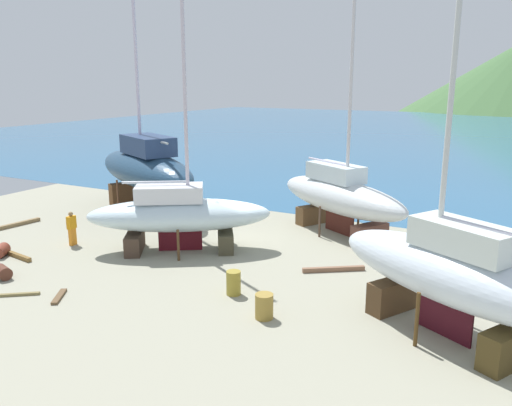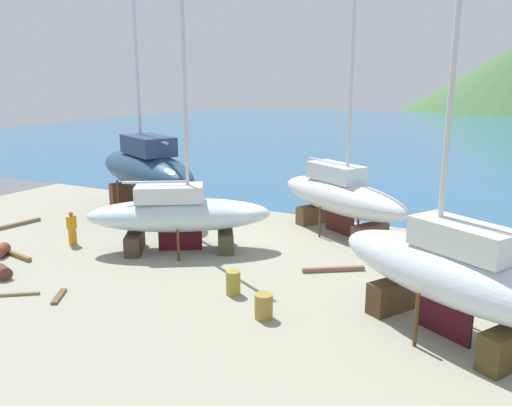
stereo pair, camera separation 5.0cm
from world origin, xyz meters
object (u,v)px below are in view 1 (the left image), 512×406
barrel_blue_faded (234,283)px  barrel_tar_black (3,272)px  sailboat_small_center (340,195)px  sailboat_mid_port (449,272)px  worker (72,228)px  sailboat_far_slipway (146,168)px  barrel_ochre (264,306)px  barrel_tipped_right (1,251)px  sailboat_large_starboard (179,214)px

barrel_blue_faded → barrel_tar_black: barrel_blue_faded is taller
sailboat_small_center → sailboat_mid_port: bearing=-23.9°
sailboat_small_center → barrel_blue_faded: size_ratio=17.70×
worker → barrel_blue_faded: 10.05m
sailboat_far_slipway → barrel_blue_faded: 14.01m
worker → barrel_ochre: bearing=-17.7°
sailboat_far_slipway → barrel_blue_faded: size_ratio=21.28×
barrel_tipped_right → worker: bearing=60.4°
sailboat_far_slipway → barrel_blue_faded: sailboat_far_slipway is taller
sailboat_large_starboard → barrel_tipped_right: size_ratio=15.92×
worker → barrel_tipped_right: size_ratio=2.14×
sailboat_far_slipway → sailboat_large_starboard: bearing=167.1°
sailboat_large_starboard → barrel_blue_faded: size_ratio=13.59×
barrel_blue_faded → sailboat_large_starboard: bearing=146.0°
worker → barrel_ochre: 12.15m
sailboat_small_center → barrel_blue_faded: (-0.85, -9.49, -1.58)m
worker → barrel_blue_faded: worker is taller
barrel_ochre → barrel_tar_black: bearing=-170.9°
sailboat_large_starboard → worker: bearing=166.7°
sailboat_large_starboard → worker: sailboat_large_starboard is taller
sailboat_small_center → barrel_tar_black: 16.04m
sailboat_mid_port → sailboat_small_center: bearing=-24.6°
sailboat_far_slipway → barrel_ochre: sailboat_far_slipway is taller
sailboat_small_center → worker: size_ratio=9.70×
sailboat_far_slipway → barrel_blue_faded: bearing=169.6°
sailboat_far_slipway → barrel_blue_faded: (11.00, -8.39, -2.21)m
sailboat_large_starboard → barrel_ochre: 8.22m
barrel_blue_faded → barrel_tipped_right: barrel_blue_faded is taller
barrel_ochre → sailboat_far_slipway: bearing=143.3°
barrel_tar_black → barrel_tipped_right: bearing=144.9°
barrel_blue_faded → barrel_ochre: bearing=-32.7°
sailboat_far_slipway → barrel_tipped_right: sailboat_far_slipway is taller
sailboat_mid_port → barrel_ochre: 5.98m
sailboat_large_starboard → sailboat_small_center: (5.70, 6.23, 0.27)m
sailboat_large_starboard → worker: size_ratio=7.45×
sailboat_small_center → worker: (-10.78, -8.01, -1.17)m
sailboat_large_starboard → sailboat_far_slipway: bearing=107.6°
sailboat_large_starboard → barrel_tar_black: size_ratio=15.40×
worker → barrel_tipped_right: worker is taller
barrel_tar_black → sailboat_mid_port: bearing=11.3°
barrel_tipped_right → barrel_ochre: bearing=0.2°
barrel_ochre → barrel_tar_black: barrel_ochre is taller
sailboat_mid_port → barrel_tar_black: 16.94m
barrel_blue_faded → barrel_tar_black: bearing=-161.8°
sailboat_small_center → barrel_blue_faded: sailboat_small_center is taller
barrel_blue_faded → barrel_tipped_right: 11.57m
sailboat_far_slipway → barrel_tar_black: bearing=126.5°
sailboat_mid_port → barrel_ochre: size_ratio=14.44×
sailboat_large_starboard → barrel_tar_black: 7.69m
barrel_tar_black → sailboat_small_center: bearing=51.5°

